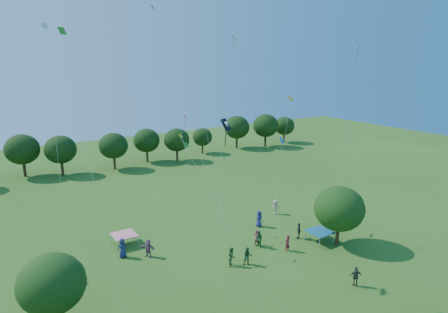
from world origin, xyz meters
TOP-DOWN VIEW (x-y plane):
  - near_tree_north at (-11.90, 16.58)m, footprint 4.45×4.45m
  - near_tree_east at (13.84, 14.91)m, footprint 4.84×4.84m
  - treeline at (-1.73, 55.43)m, footprint 88.01×8.77m
  - tent_red_stripe at (-3.76, 26.25)m, footprint 2.20×2.20m
  - tent_blue at (12.92, 16.37)m, footprint 2.20×2.20m
  - crowd_person_0 at (10.05, 22.53)m, footprint 0.59×0.94m
  - crowd_person_1 at (7.14, 19.13)m, footprint 0.55×0.69m
  - crowd_person_2 at (2.87, 17.17)m, footprint 0.86×0.97m
  - crowd_person_3 at (13.93, 24.44)m, footprint 1.19×0.72m
  - crowd_person_4 at (9.43, 9.05)m, footprint 1.07×0.91m
  - crowd_person_5 at (-2.75, 22.67)m, footprint 1.39×1.63m
  - crowd_person_6 at (-4.76, 23.87)m, footprint 0.93×0.52m
  - crowd_person_7 at (8.84, 16.58)m, footprint 0.68×0.51m
  - crowd_person_8 at (4.08, 16.46)m, footprint 0.94×0.73m
  - crowd_person_10 at (11.67, 18.04)m, footprint 1.00×0.98m
  - crowd_person_12 at (-9.83, 22.30)m, footprint 0.85×0.91m
  - crowd_person_13 at (-12.84, 20.47)m, footprint 0.68×0.66m
  - crowd_person_14 at (6.97, 18.61)m, footprint 0.49×0.86m
  - pirate_kite at (2.17, 16.74)m, footprint 4.58×5.81m
  - red_high_kite at (0.06, 13.93)m, footprint 1.80×1.30m
  - small_kite_0 at (-1.44, 18.80)m, footprint 3.51×2.73m
  - small_kite_1 at (11.52, 28.16)m, footprint 1.17×7.42m
  - small_kite_2 at (13.83, 22.77)m, footprint 2.17×0.73m
  - small_kite_3 at (-9.55, 14.75)m, footprint 1.40×4.91m
  - small_kite_4 at (14.49, 15.00)m, footprint 1.47×0.94m
  - small_kite_5 at (4.05, 26.43)m, footprint 0.82×8.75m
  - small_kite_6 at (-9.92, 21.34)m, footprint 0.49×0.50m
  - small_kite_7 at (12.10, 21.72)m, footprint 0.78×1.36m
  - small_kite_8 at (3.85, 25.12)m, footprint 1.21×7.52m
  - small_kite_10 at (3.48, 25.20)m, footprint 1.84×7.57m
  - small_kite_11 at (1.92, 21.85)m, footprint 3.13×3.03m

SIDE VIEW (x-z plane):
  - crowd_person_13 at x=-12.84m, z-range 0.00..1.54m
  - crowd_person_1 at x=7.14m, z-range 0.00..1.60m
  - crowd_person_7 at x=8.84m, z-range 0.00..1.62m
  - crowd_person_10 at x=11.67m, z-range 0.00..1.64m
  - crowd_person_12 at x=-9.83m, z-range 0.00..1.65m
  - crowd_person_4 at x=9.43m, z-range 0.00..1.67m
  - crowd_person_8 at x=4.08m, z-range 0.00..1.68m
  - crowd_person_3 at x=13.93m, z-range 0.00..1.70m
  - crowd_person_5 at x=-2.75m, z-range 0.00..1.71m
  - crowd_person_14 at x=6.97m, z-range 0.00..1.72m
  - crowd_person_2 at x=2.87m, z-range 0.00..1.73m
  - crowd_person_0 at x=10.05m, z-range 0.00..1.80m
  - crowd_person_6 at x=-4.76m, z-range 0.00..1.85m
  - tent_red_stripe at x=-3.76m, z-range 0.49..1.59m
  - tent_blue at x=12.92m, z-range 0.49..1.59m
  - near_tree_north at x=-11.90m, z-range 0.69..6.08m
  - near_tree_east at x=13.84m, z-range 0.79..6.74m
  - treeline at x=-1.73m, z-range 0.70..7.48m
  - small_kite_10 at x=3.48m, z-range 3.32..12.28m
  - small_kite_11 at x=1.92m, z-range 3.79..12.87m
  - small_kite_7 at x=12.10m, z-range 4.39..12.94m
  - small_kite_8 at x=3.85m, z-range 3.79..14.73m
  - small_kite_2 at x=13.83m, z-range 5.32..17.95m
  - pirate_kite at x=2.17m, z-range 6.49..18.38m
  - small_kite_3 at x=-9.55m, z-range 5.10..23.44m
  - small_kite_0 at x=-1.44m, z-range 4.13..24.55m
  - small_kite_6 at x=-9.92m, z-range 4.87..23.82m
  - small_kite_4 at x=14.49m, z-range 7.04..25.12m
  - small_kite_1 at x=11.52m, z-range 6.82..25.92m
  - small_kite_5 at x=4.05m, z-range 7.49..30.68m
  - red_high_kite at x=0.06m, z-range 8.27..33.70m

